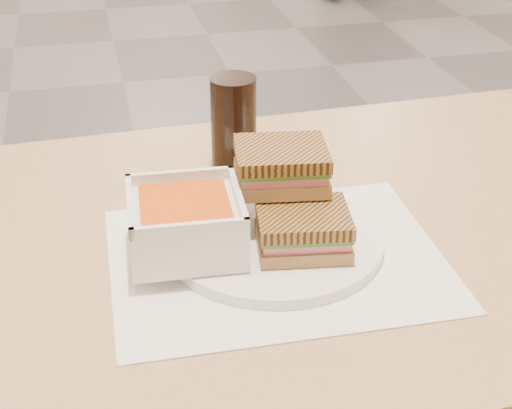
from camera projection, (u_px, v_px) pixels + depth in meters
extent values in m
cube|color=tan|center=(241.00, 245.00, 0.96)|extent=(1.23, 0.75, 0.03)
cylinder|color=tan|center=(472.00, 285.00, 1.53)|extent=(0.06, 0.06, 0.72)
cube|color=white|center=(277.00, 258.00, 0.91)|extent=(0.40, 0.31, 0.00)
cylinder|color=white|center=(274.00, 240.00, 0.93)|extent=(0.26, 0.26, 0.01)
cube|color=white|center=(186.00, 227.00, 0.89)|extent=(0.14, 0.14, 0.05)
cube|color=#DF5C0D|center=(185.00, 205.00, 0.87)|extent=(0.11, 0.11, 0.01)
cube|color=white|center=(238.00, 197.00, 0.88)|extent=(0.01, 0.13, 0.02)
cube|color=white|center=(130.00, 206.00, 0.86)|extent=(0.01, 0.13, 0.02)
cube|color=white|center=(180.00, 176.00, 0.92)|extent=(0.13, 0.01, 0.02)
cube|color=white|center=(190.00, 229.00, 0.82)|extent=(0.13, 0.01, 0.02)
cube|color=#A07944|center=(302.00, 241.00, 0.90)|extent=(0.12, 0.10, 0.02)
cube|color=#DA6D6B|center=(303.00, 232.00, 0.89)|extent=(0.11, 0.09, 0.01)
cube|color=#386B23|center=(303.00, 226.00, 0.89)|extent=(0.12, 0.10, 0.01)
cube|color=brown|center=(303.00, 218.00, 0.88)|extent=(0.12, 0.10, 0.02)
cube|color=#A07944|center=(281.00, 178.00, 0.93)|extent=(0.12, 0.10, 0.02)
cube|color=#DA6D6B|center=(281.00, 168.00, 0.92)|extent=(0.11, 0.10, 0.01)
cube|color=#386B23|center=(281.00, 162.00, 0.92)|extent=(0.12, 0.10, 0.01)
cube|color=brown|center=(281.00, 154.00, 0.91)|extent=(0.12, 0.10, 0.02)
cylinder|color=black|center=(234.00, 124.00, 1.08)|extent=(0.06, 0.06, 0.14)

